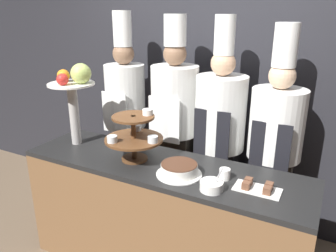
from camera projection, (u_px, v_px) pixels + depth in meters
The scene contains 12 objects.
wall_back at pixel (214, 71), 2.92m from camera, with size 10.00×0.06×2.80m.
buffet_counter at pixel (162, 219), 2.41m from camera, with size 2.05×0.57×0.90m.
tiered_stand at pixel (134, 134), 2.28m from camera, with size 0.41×0.41×0.37m.
fruit_pedestal at pixel (74, 87), 2.48m from camera, with size 0.35×0.35×0.64m.
cake_round at pixel (179, 169), 2.11m from camera, with size 0.30×0.30×0.08m.
cup_white at pixel (225, 174), 2.06m from camera, with size 0.07×0.07×0.07m.
cake_square_tray at pixel (257, 187), 1.93m from camera, with size 0.27×0.14×0.05m.
serving_bowl_near at pixel (212, 186), 1.93m from camera, with size 0.14×0.14×0.16m.
chef_left at pixel (126, 112), 3.04m from camera, with size 0.36×0.36×1.91m.
chef_center_left at pixel (174, 119), 2.81m from camera, with size 0.40×0.40×1.88m.
chef_center_right at pixel (219, 131), 2.65m from camera, with size 0.40×0.40×1.88m.
chef_right at pixel (274, 143), 2.46m from camera, with size 0.40×0.40×1.83m.
Camera 1 is at (1.00, -1.51, 1.89)m, focal length 35.00 mm.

